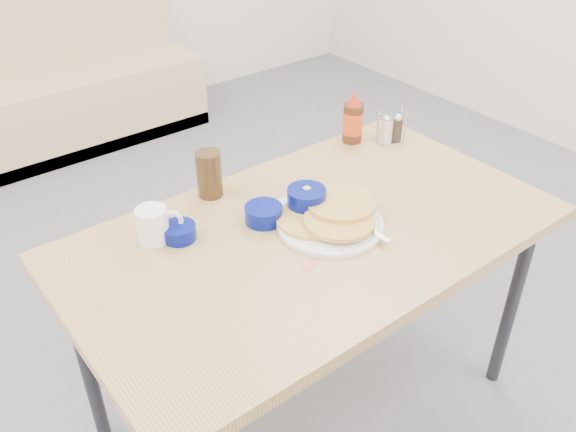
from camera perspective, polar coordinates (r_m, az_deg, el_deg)
booth_bench at (r=3.98m, az=-22.36°, el=10.70°), size 1.90×0.56×1.22m
dining_table at (r=1.77m, az=2.35°, el=-2.92°), size 1.40×0.80×0.76m
pancake_plate at (r=1.74m, az=3.97°, el=-0.26°), size 0.31×0.33×0.05m
coffee_mug at (r=1.70m, az=-12.40°, el=-0.75°), size 0.12×0.09×0.10m
grits_setting at (r=1.78m, az=1.75°, el=1.28°), size 0.23×0.24×0.08m
creamer_bowl at (r=1.71m, az=-10.14°, el=-1.49°), size 0.09×0.09×0.04m
butter_bowl at (r=1.75m, az=-2.29°, el=0.19°), size 0.11×0.11×0.05m
amber_tumbler at (r=1.86m, az=-7.39°, el=3.92°), size 0.08×0.08×0.15m
condiment_caddy at (r=2.21m, az=9.63°, el=7.91°), size 0.11×0.09×0.12m
syrup_bottle at (r=2.18m, az=6.10°, el=8.91°), size 0.07×0.07×0.19m
sugar_wrapper at (r=1.59m, az=2.01°, el=-4.72°), size 0.04×0.03×0.00m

